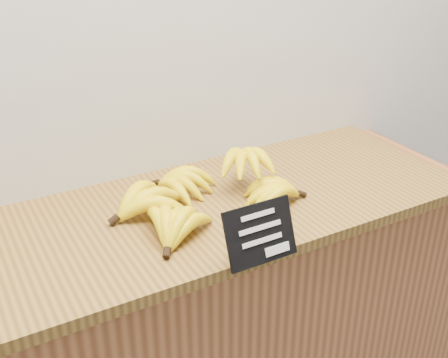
% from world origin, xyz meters
% --- Properties ---
extents(counter, '(1.52, 0.50, 0.90)m').
position_xyz_m(counter, '(-0.09, 2.75, 0.45)').
color(counter, '#A26034').
rests_on(counter, ground).
extents(counter_top, '(1.35, 0.54, 0.03)m').
position_xyz_m(counter_top, '(-0.09, 2.75, 0.92)').
color(counter_top, olive).
rests_on(counter_top, counter).
extents(chalkboard_sign, '(0.17, 0.05, 0.13)m').
position_xyz_m(chalkboard_sign, '(-0.13, 2.48, 0.99)').
color(chalkboard_sign, black).
rests_on(chalkboard_sign, counter_top).
extents(banana_pile, '(0.51, 0.37, 0.11)m').
position_xyz_m(banana_pile, '(-0.14, 2.75, 0.97)').
color(banana_pile, yellow).
rests_on(banana_pile, counter_top).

